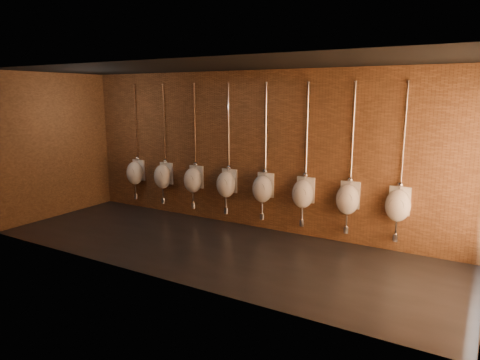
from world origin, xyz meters
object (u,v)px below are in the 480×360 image
(urinal_0, at_px, (135,172))
(urinal_4, at_px, (263,188))
(urinal_3, at_px, (226,184))
(urinal_7, at_px, (398,205))
(urinal_6, at_px, (348,198))
(urinal_1, at_px, (163,176))
(urinal_2, at_px, (193,179))
(urinal_5, at_px, (303,193))

(urinal_0, bearing_deg, urinal_4, 0.00)
(urinal_3, height_order, urinal_7, same)
(urinal_3, relative_size, urinal_6, 1.00)
(urinal_1, bearing_deg, urinal_0, 180.00)
(urinal_0, relative_size, urinal_4, 1.00)
(urinal_1, height_order, urinal_2, same)
(urinal_4, bearing_deg, urinal_3, 180.00)
(urinal_1, relative_size, urinal_6, 1.00)
(urinal_2, bearing_deg, urinal_3, 0.00)
(urinal_5, bearing_deg, urinal_0, 180.00)
(urinal_4, bearing_deg, urinal_2, 180.00)
(urinal_1, bearing_deg, urinal_2, 0.00)
(urinal_5, bearing_deg, urinal_1, 180.00)
(urinal_1, height_order, urinal_3, same)
(urinal_7, bearing_deg, urinal_4, 180.00)
(urinal_5, bearing_deg, urinal_4, 180.00)
(urinal_1, distance_m, urinal_2, 0.87)
(urinal_4, bearing_deg, urinal_7, 0.00)
(urinal_1, height_order, urinal_7, same)
(urinal_2, bearing_deg, urinal_0, 180.00)
(urinal_0, relative_size, urinal_5, 1.00)
(urinal_1, bearing_deg, urinal_6, 0.00)
(urinal_0, bearing_deg, urinal_5, 0.00)
(urinal_0, distance_m, urinal_4, 3.46)
(urinal_0, xyz_separation_m, urinal_6, (5.19, 0.00, 0.00))
(urinal_3, relative_size, urinal_5, 1.00)
(urinal_3, xyz_separation_m, urinal_5, (1.73, 0.00, 0.00))
(urinal_3, distance_m, urinal_5, 1.73)
(urinal_0, relative_size, urinal_7, 1.00)
(urinal_4, bearing_deg, urinal_1, 180.00)
(urinal_2, relative_size, urinal_4, 1.00)
(urinal_0, height_order, urinal_4, same)
(urinal_3, height_order, urinal_5, same)
(urinal_2, relative_size, urinal_3, 1.00)
(urinal_2, distance_m, urinal_6, 3.46)
(urinal_0, height_order, urinal_2, same)
(urinal_0, height_order, urinal_7, same)
(urinal_2, relative_size, urinal_7, 1.00)
(urinal_6, bearing_deg, urinal_4, 180.00)
(urinal_3, bearing_deg, urinal_1, 180.00)
(urinal_2, height_order, urinal_5, same)
(urinal_1, xyz_separation_m, urinal_7, (5.19, 0.00, 0.00))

